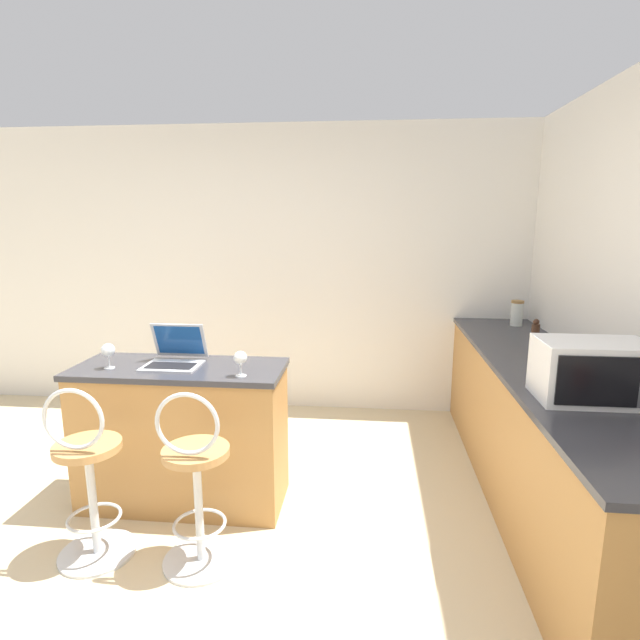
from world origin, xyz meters
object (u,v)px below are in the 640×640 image
Objects in this scene: bar_stool_near at (89,479)px; microwave at (593,371)px; storage_jar at (517,313)px; laptop at (175,354)px; bar_stool_far at (196,485)px; pepper_mill at (535,339)px; wine_glass_tall at (108,351)px; mug_blue at (541,344)px; wine_glass_short at (240,359)px; mug_white at (564,348)px.

bar_stool_near is 1.88× the size of microwave.
laptop is at bearing -150.36° from storage_jar.
laptop is (-0.33, 0.63, 0.51)m from bar_stool_far.
microwave reaches higher than pepper_mill.
laptop is 2.19× the size of wine_glass_tall.
microwave is 5.14× the size of mug_blue.
mug_blue is (2.02, 1.16, 0.50)m from bar_stool_far.
mug_blue is at bearing 29.83° from bar_stool_far.
pepper_mill is at bearing 18.38° from wine_glass_short.
mug_blue is 0.85m from storage_jar.
microwave is at bearing -94.28° from storage_jar.
wine_glass_tall is at bearing -168.65° from pepper_mill.
laptop reaches higher than wine_glass_tall.
bar_stool_near is 1.00× the size of bar_stool_far.
wine_glass_tall is 3.16m from storage_jar.
pepper_mill is at bearing 9.83° from laptop.
bar_stool_near is at bearing -149.55° from wine_glass_short.
storage_jar reaches higher than bar_stool_near.
pepper_mill is at bearing -99.24° from storage_jar.
bar_stool_far is 4.63× the size of storage_jar.
laptop is at bearing 68.15° from bar_stool_near.
bar_stool_far is at bearing -136.24° from storage_jar.
storage_jar is at bearing 43.76° from bar_stool_far.
microwave is at bearing -6.19° from wine_glass_short.
mug_blue is at bearing 56.97° from pepper_mill.
storage_jar is (0.07, 0.84, 0.06)m from mug_blue.
storage_jar is at bearing 93.21° from mug_white.
wine_glass_tall is 1.52× the size of mug_blue.
pepper_mill is 1.00m from storage_jar.
mug_white is at bearing -86.79° from storage_jar.
microwave is 1.78m from storage_jar.
microwave is at bearing -5.77° from wine_glass_tall.
pepper_mill is at bearing 27.78° from bar_stool_far.
microwave reaches higher than bar_stool_far.
pepper_mill is (1.93, 1.02, 0.57)m from bar_stool_far.
microwave is at bearing 6.53° from bar_stool_far.
bar_stool_far is 10.02× the size of mug_white.
microwave reaches higher than wine_glass_short.
bar_stool_near is at bearing -155.97° from mug_blue.
storage_jar is at bearing 36.87° from bar_stool_near.
bar_stool_far is 2.06m from microwave.
wine_glass_tall is (-0.11, 0.49, 0.56)m from bar_stool_near.
wine_glass_short is at bearing 173.81° from microwave.
wine_glass_short is (0.82, -0.07, -0.00)m from wine_glass_tall.
mug_blue is 0.40× the size of pepper_mill.
bar_stool_near is 9.65× the size of mug_blue.
mug_white is at bearing -35.99° from mug_blue.
microwave is 5.33× the size of mug_white.
mug_white reaches higher than bar_stool_near.
mug_blue is at bearing 144.01° from mug_white.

